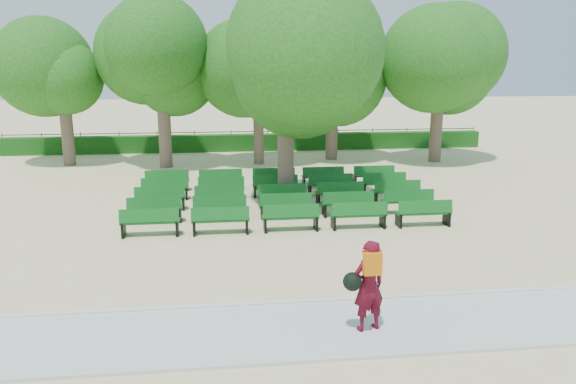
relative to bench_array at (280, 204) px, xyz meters
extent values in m
plane|color=beige|center=(-0.34, -1.66, -0.08)|extent=(120.00, 120.00, 0.00)
cube|color=beige|center=(-0.34, -9.06, -0.05)|extent=(30.00, 2.20, 0.06)
cube|color=silver|center=(-0.34, -7.91, -0.03)|extent=(30.00, 0.12, 0.10)
cube|color=#174F14|center=(-0.34, 12.34, 0.37)|extent=(26.00, 0.70, 0.90)
cube|color=#0F5A1B|center=(0.00, 0.01, 0.32)|extent=(1.64, 0.53, 0.05)
cube|color=#0F5A1B|center=(0.00, -0.18, 0.55)|extent=(1.62, 0.20, 0.38)
cylinder|color=brown|center=(0.21, 0.25, 1.61)|extent=(0.54, 0.54, 3.39)
ellipsoid|color=#26671B|center=(0.21, 0.25, 4.76)|extent=(5.27, 5.27, 4.74)
imported|color=#4E0B18|center=(0.57, -9.21, 0.81)|extent=(0.70, 0.56, 1.67)
cube|color=orange|center=(0.57, -9.40, 1.29)|extent=(0.31, 0.16, 0.39)
sphere|color=black|center=(0.26, -9.26, 0.92)|extent=(0.33, 0.33, 0.33)
camera|label=1|loc=(-1.96, -18.21, 4.64)|focal=35.00mm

